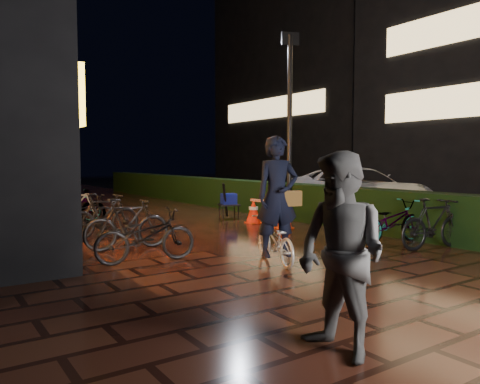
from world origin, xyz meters
TOP-DOWN VIEW (x-y plane):
  - ground at (0.00, 0.00)m, footprint 80.00×80.00m
  - asphalt_road at (9.00, 5.00)m, footprint 11.00×60.00m
  - hedge at (3.30, 8.00)m, footprint 0.70×20.00m
  - bystander_person at (-2.46, -3.53)m, footprint 0.67×0.86m
  - van at (5.74, 3.64)m, footprint 2.96×5.38m
  - far_buildings at (17.23, 9.61)m, footprint 9.08×31.00m
  - lamp_post_hedge at (2.89, 3.51)m, footprint 0.47×0.26m
  - lamp_post_sf at (-2.64, 6.21)m, footprint 0.56×0.24m
  - cyclist at (-0.69, -0.43)m, footprint 0.87×1.51m
  - traffic_barrier at (1.86, 3.09)m, footprint 0.47×1.61m
  - cart_assembly at (1.73, 4.77)m, footprint 0.69×0.58m
  - parked_bikes_storefront at (-2.29, 3.87)m, footprint 1.90×6.31m
  - parked_bikes_hedge at (2.43, -0.68)m, footprint 1.82×1.56m

SIDE VIEW (x-z plane):
  - ground at x=0.00m, z-range 0.00..0.00m
  - asphalt_road at x=9.00m, z-range 0.00..0.01m
  - traffic_barrier at x=1.86m, z-range 0.00..0.64m
  - parked_bikes_storefront at x=-2.29m, z-range -0.03..0.94m
  - parked_bikes_hedge at x=2.43m, z-range -0.03..0.94m
  - hedge at x=3.30m, z-range 0.00..1.00m
  - cart_assembly at x=1.73m, z-range 0.01..1.05m
  - van at x=5.74m, z-range 0.01..1.44m
  - cyclist at x=-0.69m, z-range -0.26..1.79m
  - bystander_person at x=-2.46m, z-range 0.00..1.75m
  - lamp_post_hedge at x=2.89m, z-range 0.25..5.32m
  - lamp_post_sf at x=-2.64m, z-range 0.30..6.20m
  - far_buildings at x=17.23m, z-range -0.53..13.47m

